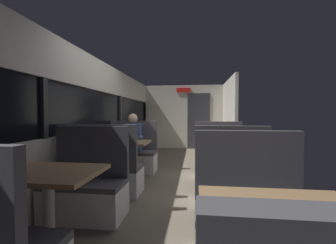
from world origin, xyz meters
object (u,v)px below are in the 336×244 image
(bench_front_aisle_facing_entry, at_px, (251,222))
(dining_table_rear_aisle, at_px, (223,150))
(dining_table_mid_window, at_px, (124,147))
(bench_mid_window_facing_end, at_px, (110,173))
(bench_rear_aisle_facing_end, at_px, (230,181))
(bench_rear_aisle_facing_entry, at_px, (219,160))
(seated_passenger, at_px, (134,147))
(bench_near_window_facing_entry, at_px, (86,190))
(dining_table_near_window, at_px, (48,182))
(dining_table_front_aisle, at_px, (284,228))
(bench_mid_window_facing_entry, at_px, (134,156))

(bench_front_aisle_facing_entry, relative_size, dining_table_rear_aisle, 1.22)
(dining_table_mid_window, distance_m, bench_front_aisle_facing_entry, 2.76)
(bench_mid_window_facing_end, height_order, bench_rear_aisle_facing_end, same)
(bench_mid_window_facing_end, bearing_deg, bench_rear_aisle_facing_entry, 33.81)
(seated_passenger, bearing_deg, bench_near_window_facing_entry, -90.00)
(dining_table_near_window, height_order, bench_front_aisle_facing_entry, bench_front_aisle_facing_entry)
(bench_front_aisle_facing_entry, distance_m, bench_rear_aisle_facing_entry, 2.57)
(bench_near_window_facing_entry, height_order, bench_rear_aisle_facing_end, same)
(dining_table_front_aisle, xyz_separation_m, bench_rear_aisle_facing_end, (0.00, 1.87, -0.31))
(bench_near_window_facing_entry, bearing_deg, dining_table_front_aisle, -35.98)
(dining_table_rear_aisle, relative_size, seated_passenger, 0.71)
(dining_table_front_aisle, height_order, seated_passenger, seated_passenger)
(dining_table_near_window, bearing_deg, dining_table_mid_window, 90.00)
(bench_mid_window_facing_entry, xyz_separation_m, bench_front_aisle_facing_entry, (1.79, -2.77, 0.00))
(bench_mid_window_facing_entry, relative_size, seated_passenger, 0.87)
(dining_table_near_window, height_order, bench_near_window_facing_entry, bench_near_window_facing_entry)
(bench_mid_window_facing_entry, height_order, dining_table_front_aisle, bench_mid_window_facing_entry)
(dining_table_mid_window, height_order, bench_rear_aisle_facing_end, bench_rear_aisle_facing_end)
(bench_rear_aisle_facing_end, distance_m, seated_passenger, 2.36)
(dining_table_front_aisle, xyz_separation_m, bench_front_aisle_facing_entry, (0.00, 0.70, -0.31))
(bench_front_aisle_facing_entry, distance_m, dining_table_rear_aisle, 1.90)
(dining_table_near_window, bearing_deg, dining_table_front_aisle, -18.53)
(dining_table_front_aisle, bearing_deg, bench_rear_aisle_facing_entry, 90.00)
(bench_mid_window_facing_end, height_order, bench_mid_window_facing_entry, same)
(dining_table_rear_aisle, distance_m, bench_rear_aisle_facing_end, 0.77)
(dining_table_near_window, height_order, dining_table_rear_aisle, same)
(bench_rear_aisle_facing_entry, bearing_deg, seated_passenger, 175.92)
(dining_table_near_window, relative_size, seated_passenger, 0.71)
(bench_mid_window_facing_end, bearing_deg, bench_mid_window_facing_entry, 90.00)
(dining_table_front_aisle, bearing_deg, dining_table_mid_window, 122.85)
(dining_table_near_window, relative_size, bench_near_window_facing_entry, 0.82)
(bench_front_aisle_facing_entry, xyz_separation_m, seated_passenger, (-1.79, 2.70, 0.21))
(bench_front_aisle_facing_entry, xyz_separation_m, bench_rear_aisle_facing_end, (0.00, 1.17, 0.00))
(bench_near_window_facing_entry, bearing_deg, bench_rear_aisle_facing_end, 17.76)
(dining_table_near_window, distance_m, dining_table_front_aisle, 1.89)
(dining_table_rear_aisle, bearing_deg, seated_passenger, 155.20)
(bench_mid_window_facing_entry, relative_size, dining_table_front_aisle, 1.22)
(bench_near_window_facing_entry, distance_m, bench_rear_aisle_facing_end, 1.88)
(bench_mid_window_facing_entry, relative_size, dining_table_rear_aisle, 1.22)
(bench_mid_window_facing_entry, height_order, bench_rear_aisle_facing_end, same)
(bench_mid_window_facing_entry, bearing_deg, seated_passenger, -90.00)
(bench_mid_window_facing_entry, xyz_separation_m, bench_rear_aisle_facing_end, (1.79, -1.60, 0.00))
(dining_table_near_window, height_order, bench_rear_aisle_facing_entry, bench_rear_aisle_facing_entry)
(bench_mid_window_facing_end, distance_m, bench_mid_window_facing_entry, 1.40)
(dining_table_mid_window, xyz_separation_m, bench_mid_window_facing_entry, (0.00, 0.70, -0.31))
(dining_table_mid_window, xyz_separation_m, bench_rear_aisle_facing_entry, (1.79, 0.50, -0.31))
(dining_table_rear_aisle, height_order, bench_rear_aisle_facing_end, bench_rear_aisle_facing_end)
(dining_table_front_aisle, height_order, dining_table_rear_aisle, same)
(dining_table_near_window, xyz_separation_m, dining_table_rear_aisle, (1.79, 1.97, 0.00))
(dining_table_front_aisle, bearing_deg, bench_front_aisle_facing_entry, 90.00)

